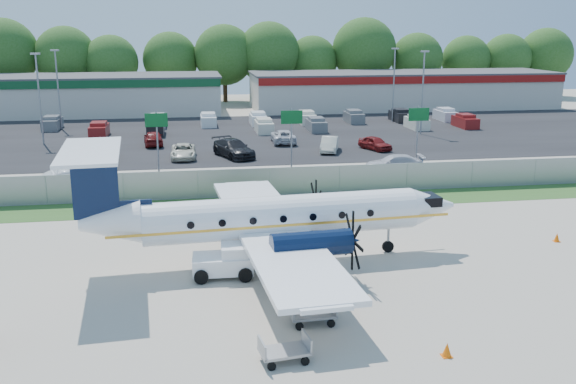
{
  "coord_description": "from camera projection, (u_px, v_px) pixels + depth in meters",
  "views": [
    {
      "loc": [
        -5.62,
        -29.27,
        11.47
      ],
      "look_at": [
        0.0,
        6.0,
        2.3
      ],
      "focal_mm": 40.0,
      "sensor_mm": 36.0,
      "label": 1
    }
  ],
  "objects": [
    {
      "name": "tree_line",
      "position": [
        221.0,
        102.0,
        102.49
      ],
      "size": [
        112.0,
        6.0,
        14.0
      ],
      "primitive_type": null,
      "color": "#265117",
      "rests_on": "ground"
    },
    {
      "name": "road_car_mid",
      "position": [
        393.0,
        172.0,
        52.56
      ],
      "size": [
        5.0,
        2.41,
        1.41
      ],
      "primitive_type": "imported",
      "rotation": [
        0.0,
        0.0,
        -1.66
      ],
      "color": "silver",
      "rests_on": "ground"
    },
    {
      "name": "parked_car_e",
      "position": [
        375.0,
        150.0,
        62.02
      ],
      "size": [
        2.92,
        4.15,
        1.31
      ],
      "primitive_type": "imported",
      "rotation": [
        0.0,
        0.0,
        0.4
      ],
      "color": "maroon",
      "rests_on": "ground"
    },
    {
      "name": "parked_car_b",
      "position": [
        184.0,
        158.0,
        57.95
      ],
      "size": [
        2.25,
        4.74,
        1.31
      ],
      "primitive_type": "imported",
      "rotation": [
        0.0,
        0.0,
        -0.02
      ],
      "color": "beige",
      "rests_on": "ground"
    },
    {
      "name": "ground",
      "position": [
        307.0,
        267.0,
        31.7
      ],
      "size": [
        170.0,
        170.0,
        0.0
      ],
      "primitive_type": "plane",
      "color": "#B5AA99",
      "rests_on": "ground"
    },
    {
      "name": "parked_car_c",
      "position": [
        234.0,
        157.0,
        58.57
      ],
      "size": [
        4.14,
        6.01,
        1.61
      ],
      "primitive_type": "imported",
      "rotation": [
        0.0,
        0.0,
        0.37
      ],
      "color": "black",
      "rests_on": "ground"
    },
    {
      "name": "parking_lot",
      "position": [
        239.0,
        136.0,
        69.96
      ],
      "size": [
        170.0,
        32.0,
        0.02
      ],
      "primitive_type": "cube",
      "color": "black",
      "rests_on": "ground"
    },
    {
      "name": "parked_car_d",
      "position": [
        329.0,
        152.0,
        61.13
      ],
      "size": [
        2.67,
        4.53,
        1.41
      ],
      "primitive_type": "imported",
      "rotation": [
        0.0,
        0.0,
        -0.29
      ],
      "color": "beige",
      "rests_on": "ground"
    },
    {
      "name": "light_pole_sw",
      "position": [
        58.0,
        84.0,
        73.26
      ],
      "size": [
        0.9,
        0.35,
        9.09
      ],
      "color": "gray",
      "rests_on": "ground"
    },
    {
      "name": "parked_car_g",
      "position": [
        283.0,
        143.0,
        65.72
      ],
      "size": [
        2.45,
        5.0,
        1.37
      ],
      "primitive_type": "imported",
      "rotation": [
        0.0,
        0.0,
        3.1
      ],
      "color": "silver",
      "rests_on": "ground"
    },
    {
      "name": "building_east",
      "position": [
        402.0,
        90.0,
        94.3
      ],
      "size": [
        44.4,
        12.4,
        5.24
      ],
      "color": "beige",
      "rests_on": "ground"
    },
    {
      "name": "light_pole_ne",
      "position": [
        423.0,
        87.0,
        69.8
      ],
      "size": [
        0.9,
        0.35,
        9.09
      ],
      "color": "gray",
      "rests_on": "ground"
    },
    {
      "name": "sign_right",
      "position": [
        418.0,
        122.0,
        54.85
      ],
      "size": [
        1.8,
        0.26,
        5.0
      ],
      "color": "gray",
      "rests_on": "ground"
    },
    {
      "name": "far_parking_rows",
      "position": [
        235.0,
        129.0,
        74.75
      ],
      "size": [
        56.0,
        10.0,
        1.6
      ],
      "primitive_type": null,
      "color": "gray",
      "rests_on": "ground"
    },
    {
      "name": "baggage_cart_far",
      "position": [
        312.0,
        313.0,
        25.54
      ],
      "size": [
        1.87,
        1.18,
        0.96
      ],
      "color": "gray",
      "rests_on": "ground"
    },
    {
      "name": "access_road",
      "position": [
        262.0,
        179.0,
        49.87
      ],
      "size": [
        170.0,
        8.0,
        0.02
      ],
      "primitive_type": "cube",
      "color": "black",
      "rests_on": "ground"
    },
    {
      "name": "grass_verge",
      "position": [
        274.0,
        203.0,
        43.18
      ],
      "size": [
        170.0,
        4.0,
        0.02
      ],
      "primitive_type": "cube",
      "color": "#2D561E",
      "rests_on": "ground"
    },
    {
      "name": "parked_car_f",
      "position": [
        154.0,
        145.0,
        64.35
      ],
      "size": [
        2.16,
        4.55,
        1.5
      ],
      "primitive_type": "imported",
      "rotation": [
        0.0,
        0.0,
        3.23
      ],
      "color": "maroon",
      "rests_on": "ground"
    },
    {
      "name": "cone_port_wing",
      "position": [
        447.0,
        350.0,
        23.0
      ],
      "size": [
        0.37,
        0.37,
        0.53
      ],
      "color": "#FF6408",
      "rests_on": "ground"
    },
    {
      "name": "aircraft",
      "position": [
        274.0,
        217.0,
        31.85
      ],
      "size": [
        19.79,
        19.5,
        6.11
      ],
      "color": "white",
      "rests_on": "ground"
    },
    {
      "name": "cone_starboard_wing",
      "position": [
        280.0,
        190.0,
        45.73
      ],
      "size": [
        0.34,
        0.34,
        0.48
      ],
      "color": "#FF6408",
      "rests_on": "ground"
    },
    {
      "name": "building_west",
      "position": [
        48.0,
        95.0,
        86.67
      ],
      "size": [
        46.4,
        12.4,
        5.24
      ],
      "color": "beige",
      "rests_on": "ground"
    },
    {
      "name": "road_car_west",
      "position": [
        73.0,
        192.0,
        46.04
      ],
      "size": [
        5.34,
        3.16,
        1.66
      ],
      "primitive_type": "imported",
      "rotation": [
        0.0,
        0.0,
        1.87
      ],
      "color": "silver",
      "rests_on": "ground"
    },
    {
      "name": "baggage_cart_near",
      "position": [
        285.0,
        350.0,
        22.62
      ],
      "size": [
        1.86,
        1.27,
        0.91
      ],
      "color": "gray",
      "rests_on": "ground"
    },
    {
      "name": "light_pole_se",
      "position": [
        394.0,
        80.0,
        79.37
      ],
      "size": [
        0.9,
        0.35,
        9.09
      ],
      "color": "gray",
      "rests_on": "ground"
    },
    {
      "name": "pushback_tug",
      "position": [
        225.0,
        261.0,
        30.38
      ],
      "size": [
        2.89,
        2.11,
        1.53
      ],
      "color": "white",
      "rests_on": "ground"
    },
    {
      "name": "cone_nose",
      "position": [
        557.0,
        238.0,
        35.39
      ],
      "size": [
        0.34,
        0.34,
        0.49
      ],
      "color": "#FF6408",
      "rests_on": "ground"
    },
    {
      "name": "light_pole_nw",
      "position": [
        39.0,
        92.0,
        63.7
      ],
      "size": [
        0.9,
        0.35,
        9.09
      ],
      "color": "gray",
      "rests_on": "ground"
    },
    {
      "name": "perimeter_fence",
      "position": [
        270.0,
        182.0,
        44.85
      ],
      "size": [
        120.0,
        0.06,
        1.99
      ],
      "color": "gray",
      "rests_on": "ground"
    },
    {
      "name": "parked_car_a",
      "position": [
        96.0,
        161.0,
        56.93
      ],
      "size": [
        3.16,
        6.21,
        1.68
      ],
      "primitive_type": "imported",
      "rotation": [
        0.0,
        0.0,
        -0.06
      ],
      "color": "beige",
      "rests_on": "ground"
    },
    {
      "name": "sign_left",
      "position": [
        157.0,
        129.0,
        51.5
      ],
      "size": [
        1.8,
        0.26,
        5.0
      ],
      "color": "gray",
      "rests_on": "ground"
    },
    {
      "name": "sign_mid",
      "position": [
        292.0,
        125.0,
        53.17
      ],
      "size": [
        1.8,
        0.26,
        5.0
      ],
      "color": "gray",
      "rests_on": "ground"
    }
  ]
}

